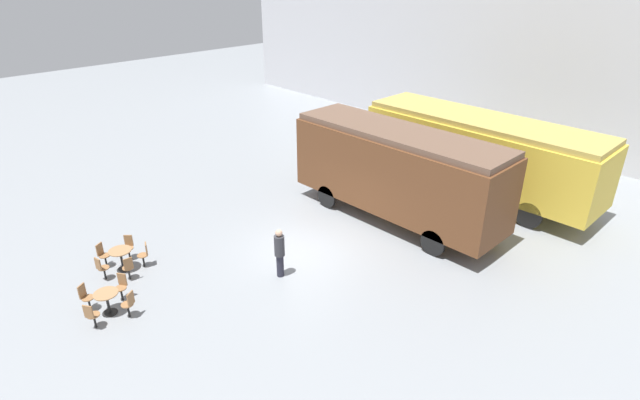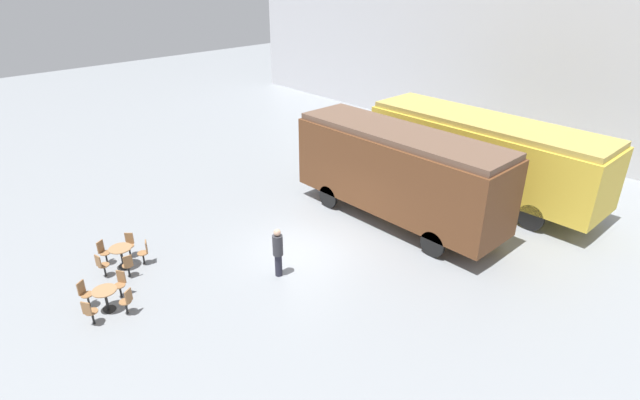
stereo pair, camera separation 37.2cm
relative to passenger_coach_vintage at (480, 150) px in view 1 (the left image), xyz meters
name	(u,v)px [view 1 (the left image)]	position (x,y,z in m)	size (l,w,h in m)	color
ground_plane	(304,250)	(-1.73, -8.75, -2.06)	(80.00, 80.00, 0.00)	gray
backdrop_wall	(526,65)	(-1.73, 7.08, 2.44)	(44.00, 0.15, 9.00)	silver
passenger_coach_vintage	(480,150)	(0.00, 0.00, 0.00)	(10.32, 2.87, 3.48)	gold
passenger_coach_wooden	(397,169)	(-0.98, -4.52, 0.09)	(8.80, 2.52, 3.73)	brown
cafe_table_near	(121,255)	(-5.08, -13.99, -1.50)	(0.74, 0.74, 0.76)	black
cafe_table_mid	(107,299)	(-3.15, -15.30, -1.54)	(0.71, 0.71, 0.72)	black
cafe_chair_0	(101,267)	(-4.94, -14.72, -1.56)	(0.36, 0.38, 0.87)	black
cafe_chair_1	(128,267)	(-4.34, -14.08, -1.56)	(0.37, 0.36, 0.87)	black
cafe_chair_2	(144,253)	(-4.76, -13.32, -1.56)	(0.38, 0.40, 0.87)	black
cafe_chair_3	(128,245)	(-5.62, -13.48, -1.56)	(0.40, 0.40, 0.87)	black
cafe_chair_4	(102,253)	(-5.73, -14.35, -1.56)	(0.40, 0.39, 0.87)	black
cafe_chair_5	(85,296)	(-3.76, -15.69, -1.56)	(0.40, 0.39, 0.87)	black
cafe_chair_6	(91,315)	(-2.76, -15.91, -1.56)	(0.39, 0.40, 0.87)	black
cafe_chair_7	(129,303)	(-2.53, -14.91, -1.56)	(0.40, 0.39, 0.87)	black
cafe_chair_8	(121,285)	(-3.53, -14.68, -1.56)	(0.39, 0.40, 0.87)	black
visitor_person	(280,251)	(-1.10, -10.41, -1.12)	(0.34, 0.34, 1.74)	#262633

